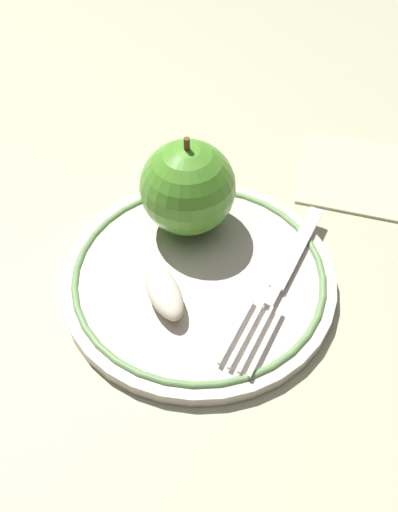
{
  "coord_description": "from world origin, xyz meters",
  "views": [
    {
      "loc": [
        0.14,
        -0.25,
        0.38
      ],
      "look_at": [
        0.01,
        0.02,
        0.03
      ],
      "focal_mm": 40.0,
      "sensor_mm": 36.0,
      "label": 1
    }
  ],
  "objects": [
    {
      "name": "ground_plane",
      "position": [
        0.0,
        0.0,
        0.0
      ],
      "size": [
        2.0,
        2.0,
        0.0
      ],
      "primitive_type": "plane",
      "color": "#B0AF8B"
    },
    {
      "name": "plate",
      "position": [
        0.01,
        0.02,
        0.01
      ],
      "size": [
        0.23,
        0.23,
        0.01
      ],
      "color": "beige",
      "rests_on": "ground_plane"
    },
    {
      "name": "apple_red_whole",
      "position": [
        -0.02,
        0.07,
        0.06
      ],
      "size": [
        0.08,
        0.08,
        0.09
      ],
      "color": "#52972C",
      "rests_on": "plate"
    },
    {
      "name": "apple_slice_front",
      "position": [
        0.0,
        -0.02,
        0.02
      ],
      "size": [
        0.06,
        0.06,
        0.02
      ],
      "primitive_type": "ellipsoid",
      "rotation": [
        0.0,
        0.0,
        2.4
      ],
      "color": "beige",
      "rests_on": "plate"
    },
    {
      "name": "fork",
      "position": [
        0.08,
        0.04,
        0.02
      ],
      "size": [
        0.03,
        0.18,
        0.0
      ],
      "rotation": [
        0.0,
        0.0,
        4.69
      ],
      "color": "silver",
      "rests_on": "plate"
    },
    {
      "name": "napkin_folded",
      "position": [
        0.1,
        0.21,
        0.0
      ],
      "size": [
        0.13,
        0.13,
        0.01
      ],
      "primitive_type": "cube",
      "rotation": [
        0.0,
        0.0,
        0.15
      ],
      "color": "beige",
      "rests_on": "ground_plane"
    }
  ]
}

